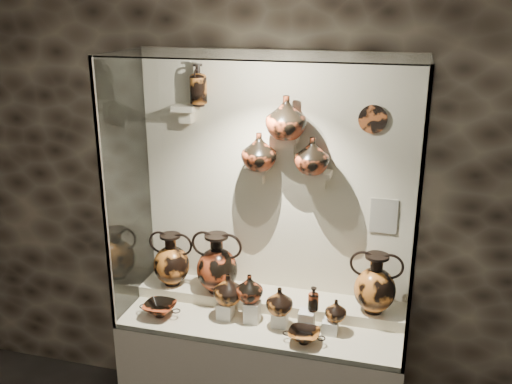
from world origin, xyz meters
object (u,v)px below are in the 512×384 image
jug_c (280,301)px  kylix_left (160,308)px  amphora_left (172,259)px  lekythos_small (314,298)px  ovoid_vase_c (312,155)px  ovoid_vase_b (286,117)px  jug_b (250,288)px  jug_a (228,289)px  lekythos_tall (198,82)px  amphora_mid (217,263)px  amphora_right (375,283)px  ovoid_vase_a (259,151)px  kylix_right (304,335)px  jug_e (336,310)px

jug_c → kylix_left: 0.75m
amphora_left → lekythos_small: amphora_left is taller
ovoid_vase_c → ovoid_vase_b: bearing=-158.6°
jug_b → kylix_left: jug_b is taller
jug_a → lekythos_tall: size_ratio=0.67×
amphora_left → jug_a: 0.49m
amphora_mid → jug_c: bearing=-32.6°
amphora_right → lekythos_tall: 1.58m
amphora_mid → ovoid_vase_a: ovoid_vase_a is taller
ovoid_vase_b → ovoid_vase_c: ovoid_vase_b is taller
kylix_right → kylix_left: bearing=-175.4°
amphora_mid → kylix_left: size_ratio=1.55×
amphora_mid → jug_c: (0.45, -0.20, -0.09)m
amphora_mid → ovoid_vase_b: bearing=-3.5°
ovoid_vase_b → ovoid_vase_a: bearing=-179.7°
kylix_left → jug_b: bearing=26.1°
amphora_left → ovoid_vase_b: (0.74, 0.02, 0.96)m
jug_b → ovoid_vase_c: 0.87m
jug_a → kylix_left: 0.45m
amphora_left → amphora_mid: bearing=-20.2°
lekythos_tall → amphora_mid: bearing=-25.5°
jug_b → jug_c: 0.20m
kylix_left → jug_e: bearing=20.9°
ovoid_vase_a → lekythos_small: bearing=-19.0°
amphora_mid → kylix_left: bearing=-145.1°
amphora_mid → lekythos_tall: (-0.13, 0.10, 1.11)m
jug_b → kylix_left: bearing=-164.0°
ovoid_vase_c → amphora_mid: bearing=-159.1°
ovoid_vase_b → jug_b: bearing=-122.7°
amphora_mid → lekythos_tall: bearing=132.4°
amphora_mid → ovoid_vase_c: ovoid_vase_c is taller
jug_e → lekythos_tall: size_ratio=0.46×
amphora_left → ovoid_vase_b: 1.21m
amphora_mid → amphora_right: 0.98m
ovoid_vase_a → ovoid_vase_b: (0.16, -0.01, 0.21)m
kylix_right → amphora_mid: bearing=160.5°
jug_a → ovoid_vase_a: 0.84m
ovoid_vase_a → lekythos_tall: bearing=-176.6°
amphora_left → kylix_left: bearing=-100.0°
kylix_right → jug_e: bearing=53.3°
amphora_right → jug_a: size_ratio=1.97×
jug_a → lekythos_tall: (-0.26, 0.28, 1.18)m
lekythos_small → ovoid_vase_c: (-0.07, 0.22, 0.79)m
lekythos_tall → ovoid_vase_b: lekythos_tall is taller
ovoid_vase_a → ovoid_vase_c: (0.31, 0.00, -0.00)m
jug_e → kylix_left: jug_e is taller
amphora_mid → jug_c: amphora_mid is taller
ovoid_vase_a → kylix_right: bearing=-35.3°
amphora_right → ovoid_vase_b: 1.11m
lekythos_tall → jug_b: bearing=-21.8°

